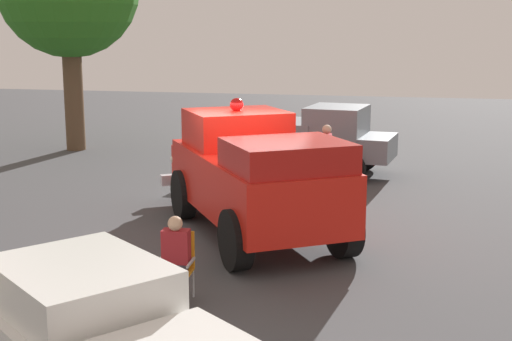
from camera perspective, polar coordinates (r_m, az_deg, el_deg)
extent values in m
plane|color=#424244|center=(13.95, -1.30, -5.14)|extent=(60.00, 60.00, 0.00)
cylinder|color=black|center=(15.04, -5.88, -1.93)|extent=(1.05, 0.83, 1.04)
cylinder|color=black|center=(15.63, 1.24, -1.36)|extent=(1.05, 0.83, 1.04)
cylinder|color=black|center=(11.79, -1.65, -5.61)|extent=(1.05, 0.83, 1.04)
cylinder|color=black|center=(12.54, 7.08, -4.66)|extent=(1.05, 0.83, 1.04)
cube|color=red|center=(13.57, 0.00, -1.03)|extent=(5.25, 4.43, 1.10)
cube|color=red|center=(16.25, -3.45, 0.55)|extent=(1.71, 1.97, 0.84)
cube|color=red|center=(14.48, -1.56, 3.37)|extent=(2.46, 2.52, 0.76)
cube|color=#B21914|center=(12.01, 2.54, 0.98)|extent=(2.49, 2.57, 0.60)
cube|color=silver|center=(16.68, -3.89, 0.82)|extent=(0.88, 1.27, 0.64)
cube|color=silver|center=(16.85, -3.97, -0.53)|extent=(1.39, 1.99, 0.24)
sphere|color=white|center=(16.47, -6.50, 0.92)|extent=(0.36, 0.36, 0.26)
sphere|color=white|center=(16.89, -1.36, 1.25)|extent=(0.36, 0.36, 0.26)
sphere|color=red|center=(14.42, -1.57, 5.34)|extent=(0.39, 0.39, 0.28)
cylinder|color=black|center=(9.65, -12.20, -10.94)|extent=(0.62, 0.70, 0.68)
cube|color=white|center=(8.05, -13.95, -9.18)|extent=(2.40, 2.46, 0.56)
cylinder|color=black|center=(20.34, 8.72, 1.13)|extent=(0.38, 0.83, 0.80)
cylinder|color=black|center=(18.64, 7.63, 0.24)|extent=(0.38, 0.83, 0.80)
cylinder|color=black|center=(21.16, 0.47, 1.66)|extent=(0.38, 0.83, 0.80)
cylinder|color=black|center=(19.54, -1.27, 0.84)|extent=(0.38, 0.83, 0.80)
cube|color=gray|center=(20.05, 1.24, 2.71)|extent=(2.23, 2.92, 1.00)
cube|color=gray|center=(19.49, 6.54, 3.13)|extent=(1.98, 1.72, 1.40)
cube|color=gray|center=(19.32, 9.69, 1.83)|extent=(1.80, 1.11, 0.64)
cylinder|color=#B7BABF|center=(10.34, -5.66, -9.89)|extent=(0.03, 0.03, 0.44)
cylinder|color=#B7BABF|center=(10.46, -8.03, -9.71)|extent=(0.03, 0.03, 0.44)
cylinder|color=#B7BABF|center=(10.74, -5.08, -9.06)|extent=(0.03, 0.03, 0.44)
cylinder|color=#B7BABF|center=(10.85, -7.37, -8.90)|extent=(0.03, 0.03, 0.44)
cube|color=orange|center=(10.51, -6.56, -8.19)|extent=(0.52, 0.52, 0.04)
cube|color=orange|center=(10.64, -6.26, -6.32)|extent=(0.08, 0.48, 0.56)
cube|color=#B7BABF|center=(10.40, -5.30, -7.42)|extent=(0.44, 0.07, 0.03)
cube|color=#B7BABF|center=(10.52, -7.86, -7.25)|extent=(0.44, 0.07, 0.03)
cylinder|color=#383842|center=(10.33, -6.38, -9.92)|extent=(0.14, 0.14, 0.45)
cylinder|color=#383842|center=(10.38, -7.46, -9.84)|extent=(0.14, 0.14, 0.45)
cube|color=#383842|center=(10.37, -6.19, -8.14)|extent=(0.45, 0.18, 0.13)
cube|color=#383842|center=(10.42, -7.26, -8.06)|extent=(0.45, 0.18, 0.13)
cube|color=maroon|center=(10.48, -6.48, -6.20)|extent=(0.25, 0.42, 0.54)
sphere|color=tan|center=(10.36, -6.55, -4.28)|extent=(0.24, 0.24, 0.22)
cylinder|color=#2D334C|center=(17.39, 5.68, -0.39)|extent=(0.17, 0.17, 0.88)
cylinder|color=#2D334C|center=(17.61, 5.67, -0.24)|extent=(0.17, 0.17, 0.88)
cube|color=maroon|center=(17.37, 5.72, 2.01)|extent=(0.45, 0.32, 0.56)
cylinder|color=maroon|center=(17.11, 5.74, 1.67)|extent=(0.11, 0.11, 0.60)
cylinder|color=maroon|center=(17.64, 5.69, 1.96)|extent=(0.11, 0.11, 0.60)
sphere|color=beige|center=(17.31, 5.75, 3.32)|extent=(0.26, 0.26, 0.23)
cylinder|color=brown|center=(24.18, -14.52, 6.01)|extent=(0.63, 0.63, 3.73)
cube|color=orange|center=(18.32, -3.77, -1.10)|extent=(0.40, 0.40, 0.04)
cone|color=orange|center=(18.26, -3.78, -0.13)|extent=(0.32, 0.32, 0.60)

